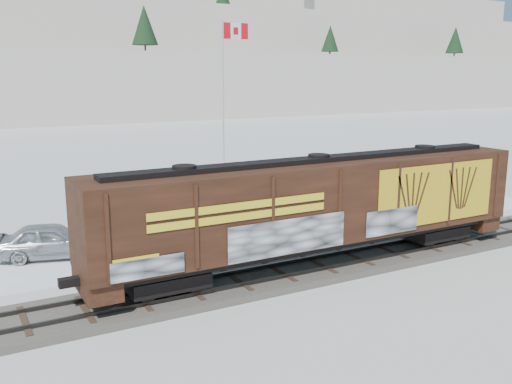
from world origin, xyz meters
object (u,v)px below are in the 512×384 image
car_dark (359,198)px  hopper_railcar (318,204)px  flagpole (225,136)px  car_white (241,210)px  car_silver (52,240)px

car_dark → hopper_railcar: bearing=133.9°
flagpole → car_dark: bearing=-41.4°
hopper_railcar → car_white: 8.57m
car_white → car_silver: bearing=81.1°
hopper_railcar → car_silver: hopper_railcar is taller
hopper_railcar → car_dark: (9.10, 8.37, -2.32)m
flagpole → hopper_railcar: bearing=-99.9°
car_white → hopper_railcar: bearing=161.7°
car_silver → car_dark: (18.84, 1.04, -0.19)m
car_silver → car_dark: bearing=-71.0°
car_white → flagpole: bearing=-31.9°
hopper_railcar → flagpole: flagpole is taller
hopper_railcar → flagpole: size_ratio=1.70×
flagpole → car_white: flagpole is taller
car_white → car_dark: (8.50, 0.09, -0.21)m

